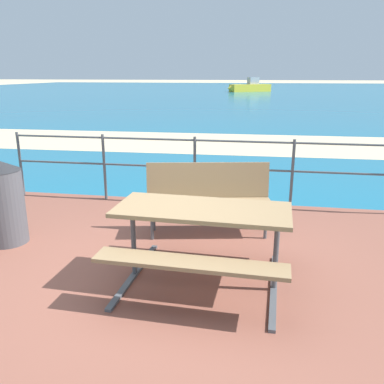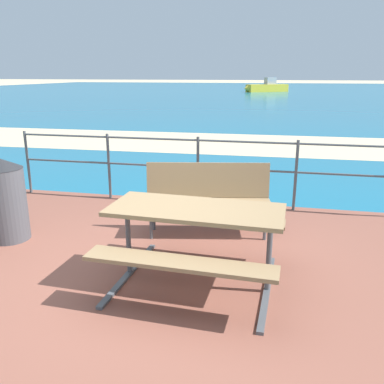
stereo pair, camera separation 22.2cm
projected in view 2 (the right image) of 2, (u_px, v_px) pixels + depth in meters
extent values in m
plane|color=beige|center=(150.00, 282.00, 4.13)|extent=(240.00, 240.00, 0.00)
cube|color=brown|center=(150.00, 279.00, 4.12)|extent=(6.40, 5.20, 0.06)
cube|color=#196B8E|center=(270.00, 93.00, 41.61)|extent=(90.00, 90.00, 0.01)
cube|color=beige|center=(238.00, 144.00, 12.16)|extent=(54.05, 4.66, 0.01)
cube|color=#8C704C|center=(196.00, 210.00, 3.78)|extent=(1.66, 0.77, 0.04)
cube|color=#8C704C|center=(179.00, 263.00, 3.34)|extent=(1.64, 0.33, 0.04)
cube|color=#8C704C|center=(208.00, 218.00, 4.38)|extent=(1.64, 0.33, 0.04)
cylinder|color=#4C5156|center=(128.00, 240.00, 4.06)|extent=(0.05, 0.05, 0.76)
cube|color=#4C5156|center=(130.00, 272.00, 4.16)|extent=(0.12, 1.38, 0.03)
cylinder|color=#4C5156|center=(269.00, 255.00, 3.72)|extent=(0.05, 0.05, 0.76)
cube|color=#4C5156|center=(267.00, 290.00, 3.82)|extent=(0.12, 1.38, 0.03)
cube|color=#8C704C|center=(208.00, 203.00, 5.06)|extent=(1.61, 0.69, 0.04)
cube|color=#8C704C|center=(208.00, 180.00, 5.16)|extent=(1.55, 0.37, 0.45)
cylinder|color=#4C5156|center=(151.00, 222.00, 4.99)|extent=(0.04, 0.04, 0.43)
cylinder|color=#4C5156|center=(154.00, 214.00, 5.28)|extent=(0.04, 0.04, 0.43)
cylinder|color=#4C5156|center=(265.00, 223.00, 4.96)|extent=(0.04, 0.04, 0.43)
cylinder|color=#4C5156|center=(262.00, 215.00, 5.25)|extent=(0.04, 0.04, 0.43)
cylinder|color=#4C5156|center=(28.00, 162.00, 6.86)|extent=(0.04, 0.04, 1.06)
cylinder|color=#4C5156|center=(109.00, 166.00, 6.56)|extent=(0.04, 0.04, 1.06)
cylinder|color=#4C5156|center=(198.00, 171.00, 6.26)|extent=(0.04, 0.04, 1.06)
cylinder|color=#4C5156|center=(296.00, 176.00, 5.96)|extent=(0.04, 0.04, 1.06)
cylinder|color=#4C5156|center=(198.00, 140.00, 6.12)|extent=(5.90, 0.03, 0.03)
cylinder|color=#4C5156|center=(198.00, 168.00, 6.25)|extent=(5.90, 0.03, 0.03)
cylinder|color=#4C4C51|center=(6.00, 204.00, 4.92)|extent=(0.48, 0.48, 0.90)
cone|color=#262628|center=(1.00, 164.00, 4.78)|extent=(0.49, 0.49, 0.12)
cube|color=yellow|center=(267.00, 88.00, 44.91)|extent=(4.65, 3.69, 0.82)
cube|color=#A5A8AD|center=(270.00, 81.00, 44.81)|extent=(1.37, 1.25, 0.74)
cone|color=yellow|center=(246.00, 88.00, 43.97)|extent=(0.83, 0.89, 0.73)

